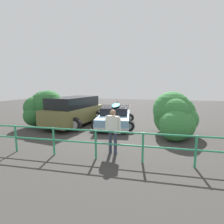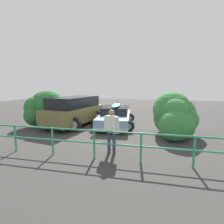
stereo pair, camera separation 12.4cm
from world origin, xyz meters
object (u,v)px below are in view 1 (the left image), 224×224
(bush_near_left, at_px, (175,116))
(bush_near_right, at_px, (43,107))
(suv_car, at_px, (74,111))
(sedan_car, at_px, (115,117))
(person_bystander, at_px, (113,127))

(bush_near_left, bearing_deg, bush_near_right, 0.76)
(suv_car, xyz_separation_m, bush_near_left, (-5.88, 0.58, 0.04))
(bush_near_left, height_order, bush_near_right, bush_near_right)
(bush_near_left, bearing_deg, suv_car, -5.64)
(sedan_car, bearing_deg, bush_near_left, 161.53)
(person_bystander, relative_size, bush_near_left, 0.54)
(sedan_car, height_order, bush_near_left, bush_near_left)
(bush_near_left, xyz_separation_m, bush_near_right, (7.59, 0.10, 0.23))
(bush_near_left, distance_m, bush_near_right, 7.59)
(person_bystander, bearing_deg, sedan_car, -75.83)
(suv_car, distance_m, bush_near_left, 5.91)
(suv_car, distance_m, person_bystander, 5.19)
(suv_car, distance_m, bush_near_right, 1.86)
(sedan_car, bearing_deg, bush_near_right, 16.59)
(suv_car, height_order, person_bystander, suv_car)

